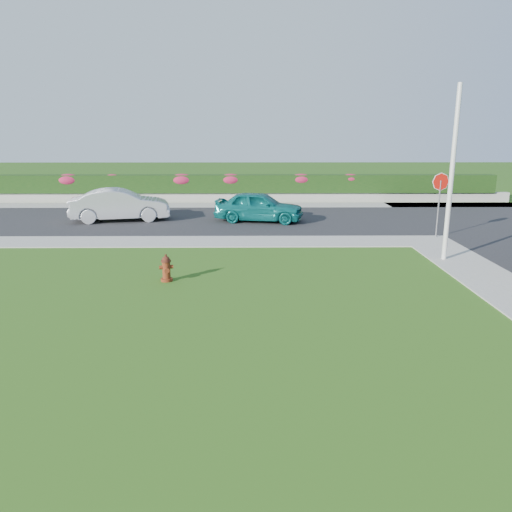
{
  "coord_description": "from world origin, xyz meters",
  "views": [
    {
      "loc": [
        -0.25,
        -10.8,
        4.43
      ],
      "look_at": [
        -0.11,
        3.12,
        0.9
      ],
      "focal_mm": 35.0,
      "sensor_mm": 36.0,
      "label": 1
    }
  ],
  "objects_px": {
    "sedan_teal": "(259,206)",
    "sedan_silver": "(120,205)",
    "utility_pole": "(452,175)",
    "stop_sign": "(440,189)",
    "fire_hydrant": "(166,269)"
  },
  "relations": [
    {
      "from": "sedan_silver",
      "to": "stop_sign",
      "type": "xyz_separation_m",
      "value": [
        14.28,
        -4.04,
        1.21
      ]
    },
    {
      "from": "fire_hydrant",
      "to": "sedan_teal",
      "type": "distance_m",
      "value": 10.3
    },
    {
      "from": "fire_hydrant",
      "to": "stop_sign",
      "type": "distance_m",
      "value": 12.13
    },
    {
      "from": "sedan_teal",
      "to": "utility_pole",
      "type": "bearing_deg",
      "value": -129.08
    },
    {
      "from": "sedan_teal",
      "to": "stop_sign",
      "type": "relative_size",
      "value": 1.59
    },
    {
      "from": "stop_sign",
      "to": "sedan_teal",
      "type": "bearing_deg",
      "value": 166.39
    },
    {
      "from": "sedan_silver",
      "to": "stop_sign",
      "type": "distance_m",
      "value": 14.89
    },
    {
      "from": "sedan_teal",
      "to": "sedan_silver",
      "type": "xyz_separation_m",
      "value": [
        -6.87,
        0.28,
        0.05
      ]
    },
    {
      "from": "utility_pole",
      "to": "stop_sign",
      "type": "xyz_separation_m",
      "value": [
        1.06,
        3.7,
        -0.91
      ]
    },
    {
      "from": "sedan_silver",
      "to": "utility_pole",
      "type": "bearing_deg",
      "value": -131.21
    },
    {
      "from": "sedan_silver",
      "to": "stop_sign",
      "type": "height_order",
      "value": "stop_sign"
    },
    {
      "from": "fire_hydrant",
      "to": "utility_pole",
      "type": "distance_m",
      "value": 9.94
    },
    {
      "from": "utility_pole",
      "to": "fire_hydrant",
      "type": "bearing_deg",
      "value": -165.52
    },
    {
      "from": "fire_hydrant",
      "to": "utility_pole",
      "type": "bearing_deg",
      "value": -0.31
    },
    {
      "from": "sedan_silver",
      "to": "utility_pole",
      "type": "xyz_separation_m",
      "value": [
        13.22,
        -7.74,
        2.13
      ]
    }
  ]
}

